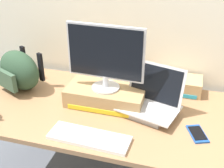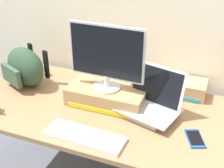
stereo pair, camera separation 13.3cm
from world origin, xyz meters
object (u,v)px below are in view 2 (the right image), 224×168
desktop_monitor (106,56)px  messenger_backpack (25,67)px  toner_box_yellow (107,95)px  open_laptop (149,107)px  toner_box_cyan (181,87)px  external_keyboard (85,136)px  plush_toy (24,62)px  cell_phone (195,138)px

desktop_monitor → messenger_backpack: size_ratio=1.18×
toner_box_yellow → open_laptop: bearing=-6.7°
desktop_monitor → toner_box_cyan: size_ratio=1.47×
external_keyboard → plush_toy: plush_toy is taller
external_keyboard → messenger_backpack: bearing=151.1°
messenger_backpack → toner_box_cyan: size_ratio=1.25×
open_laptop → cell_phone: open_laptop is taller
external_keyboard → toner_box_cyan: bearing=61.3°
toner_box_yellow → external_keyboard: bearing=-86.7°
messenger_backpack → cell_phone: (1.20, -0.19, -0.13)m
cell_phone → toner_box_cyan: 0.48m
external_keyboard → messenger_backpack: size_ratio=1.10×
open_laptop → cell_phone: (0.29, -0.13, -0.05)m
desktop_monitor → plush_toy: desktop_monitor is taller
plush_toy → toner_box_cyan: bearing=1.4°
plush_toy → external_keyboard: bearing=-36.9°
messenger_backpack → plush_toy: (-0.19, 0.23, -0.09)m
plush_toy → toner_box_cyan: (1.23, 0.03, 0.00)m
external_keyboard → plush_toy: 1.05m
desktop_monitor → external_keyboard: bearing=-84.8°
messenger_backpack → toner_box_yellow: bearing=21.3°
cell_phone → plush_toy: size_ratio=1.88×
toner_box_yellow → open_laptop: (0.28, -0.03, 0.00)m
messenger_backpack → external_keyboard: bearing=-7.3°
desktop_monitor → open_laptop: 0.39m
plush_toy → messenger_backpack: bearing=-50.8°
toner_box_yellow → external_keyboard: size_ratio=1.10×
plush_toy → open_laptop: bearing=-15.1°
open_laptop → plush_toy: open_laptop is taller
desktop_monitor → toner_box_cyan: bearing=37.1°
toner_box_yellow → plush_toy: toner_box_yellow is taller
toner_box_yellow → desktop_monitor: size_ratio=1.03×
external_keyboard → plush_toy: bearing=145.6°
messenger_backpack → desktop_monitor: bearing=21.2°
messenger_backpack → toner_box_cyan: messenger_backpack is taller
toner_box_cyan → toner_box_yellow: bearing=-144.9°
cell_phone → external_keyboard: bearing=177.6°
toner_box_yellow → external_keyboard: toner_box_yellow is taller
toner_box_yellow → open_laptop: size_ratio=1.22×
toner_box_yellow → cell_phone: bearing=-16.0°
toner_box_yellow → messenger_backpack: 0.63m
open_laptop → messenger_backpack: 0.91m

